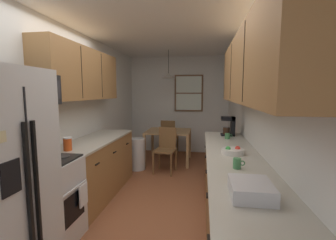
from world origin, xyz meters
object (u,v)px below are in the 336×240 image
(dish_rack, at_px, (251,189))
(trash_bin, at_px, (138,154))
(microwave_over_range, at_px, (27,90))
(fruit_bowl, at_px, (233,151))
(stove_range, at_px, (45,201))
(dining_chair_near, at_px, (166,147))
(dining_chair_far, at_px, (169,136))
(mug_spare, at_px, (237,163))
(coffee_maker, at_px, (230,126))
(mug_by_coffeemaker, at_px, (228,136))
(dining_table, at_px, (168,135))
(storage_canister, at_px, (68,144))

(dish_rack, bearing_deg, trash_bin, 118.92)
(microwave_over_range, distance_m, fruit_bowl, 2.30)
(stove_range, relative_size, dining_chair_near, 1.22)
(dining_chair_far, bearing_deg, mug_spare, -72.23)
(dining_chair_far, height_order, coffee_maker, coffee_maker)
(dining_chair_near, bearing_deg, dish_rack, -70.40)
(coffee_maker, distance_m, mug_by_coffeemaker, 0.33)
(trash_bin, height_order, dish_rack, dish_rack)
(microwave_over_range, distance_m, mug_spare, 2.19)
(dining_table, relative_size, dish_rack, 2.92)
(dining_chair_near, height_order, mug_spare, mug_spare)
(dining_table, relative_size, coffee_maker, 3.19)
(dining_chair_near, xyz_separation_m, fruit_bowl, (1.08, -1.86, 0.44))
(microwave_over_range, height_order, storage_canister, microwave_over_range)
(microwave_over_range, relative_size, storage_canister, 3.42)
(trash_bin, xyz_separation_m, storage_canister, (-0.30, -2.03, 0.65))
(dining_chair_far, bearing_deg, trash_bin, -110.62)
(dining_chair_near, bearing_deg, dining_table, 93.94)
(dining_chair_far, height_order, mug_by_coffeemaker, mug_by_coffeemaker)
(dining_table, height_order, mug_by_coffeemaker, mug_by_coffeemaker)
(microwave_over_range, distance_m, dining_chair_near, 2.91)
(mug_by_coffeemaker, bearing_deg, mug_spare, -92.21)
(storage_canister, distance_m, fruit_bowl, 1.99)
(dining_chair_near, relative_size, trash_bin, 1.36)
(dining_chair_far, bearing_deg, mug_by_coffeemaker, -61.21)
(microwave_over_range, xyz_separation_m, dining_chair_far, (0.89, 3.78, -1.14))
(microwave_over_range, bearing_deg, dining_table, 72.75)
(dining_table, bearing_deg, trash_bin, -132.47)
(mug_by_coffeemaker, bearing_deg, dining_chair_near, 139.46)
(stove_range, relative_size, fruit_bowl, 4.27)
(stove_range, height_order, mug_spare, stove_range)
(storage_canister, height_order, mug_by_coffeemaker, storage_canister)
(stove_range, height_order, dining_chair_far, stove_range)
(dining_chair_near, bearing_deg, trash_bin, 176.29)
(stove_range, xyz_separation_m, storage_canister, (-0.01, 0.48, 0.51))
(storage_canister, relative_size, mug_by_coffeemaker, 1.49)
(stove_range, distance_m, dining_table, 3.25)
(dining_chair_near, bearing_deg, storage_canister, -114.50)
(coffee_maker, xyz_separation_m, dish_rack, (-0.11, -2.34, -0.11))
(mug_spare, height_order, fruit_bowl, mug_spare)
(storage_canister, bearing_deg, mug_spare, -11.48)
(microwave_over_range, height_order, trash_bin, microwave_over_range)
(trash_bin, bearing_deg, coffee_maker, -21.29)
(dining_chair_far, bearing_deg, microwave_over_range, -103.18)
(storage_canister, relative_size, mug_spare, 1.51)
(dining_table, xyz_separation_m, fruit_bowl, (1.13, -2.52, 0.30))
(mug_spare, relative_size, dish_rack, 0.33)
(trash_bin, height_order, mug_by_coffeemaker, mug_by_coffeemaker)
(mug_spare, height_order, dish_rack, dish_rack)
(dining_chair_near, xyz_separation_m, dish_rack, (1.06, -2.99, 0.45))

